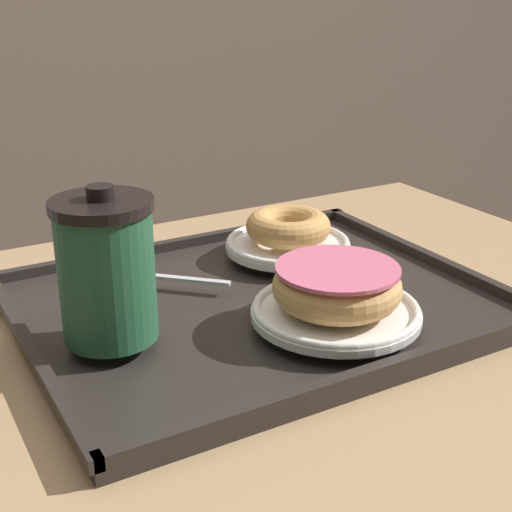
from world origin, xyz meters
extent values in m
cube|color=tan|center=(0.00, 0.00, 0.72)|extent=(0.95, 0.70, 0.03)
cube|color=#282321|center=(0.00, 0.02, 0.74)|extent=(0.49, 0.39, 0.01)
cube|color=#282321|center=(0.00, -0.17, 0.75)|extent=(0.49, 0.01, 0.01)
cube|color=#282321|center=(0.00, 0.21, 0.75)|extent=(0.49, 0.01, 0.01)
cube|color=#282321|center=(-0.24, 0.02, 0.75)|extent=(0.01, 0.39, 0.01)
cube|color=#282321|center=(0.24, 0.02, 0.75)|extent=(0.01, 0.39, 0.01)
cylinder|color=#235638|center=(-0.17, 0.00, 0.82)|extent=(0.09, 0.09, 0.12)
cylinder|color=black|center=(-0.17, 0.00, 0.89)|extent=(0.09, 0.09, 0.01)
cylinder|color=black|center=(-0.17, 0.00, 0.90)|extent=(0.02, 0.02, 0.01)
cylinder|color=white|center=(0.03, -0.07, 0.76)|extent=(0.17, 0.17, 0.01)
torus|color=white|center=(0.03, -0.07, 0.77)|extent=(0.17, 0.17, 0.01)
torus|color=tan|center=(0.03, -0.07, 0.79)|extent=(0.13, 0.13, 0.04)
cylinder|color=#DB6684|center=(0.03, -0.07, 0.81)|extent=(0.12, 0.12, 0.00)
cylinder|color=white|center=(0.09, 0.11, 0.76)|extent=(0.15, 0.15, 0.01)
torus|color=white|center=(0.09, 0.11, 0.77)|extent=(0.15, 0.15, 0.01)
torus|color=tan|center=(0.09, 0.11, 0.79)|extent=(0.10, 0.10, 0.03)
ellipsoid|color=silver|center=(-0.11, 0.14, 0.76)|extent=(0.04, 0.04, 0.01)
cube|color=silver|center=(-0.06, 0.09, 0.76)|extent=(0.09, 0.08, 0.00)
camera|label=1|loc=(-0.35, -0.59, 1.07)|focal=50.00mm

